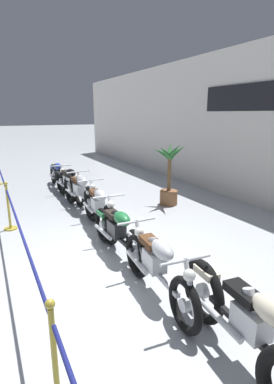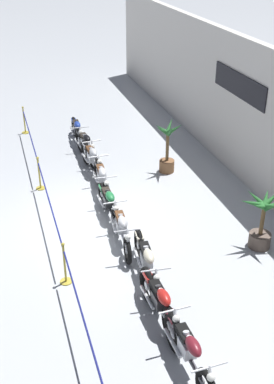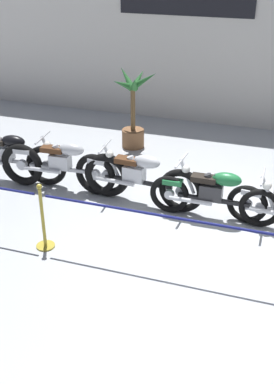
{
  "view_description": "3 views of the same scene",
  "coord_description": "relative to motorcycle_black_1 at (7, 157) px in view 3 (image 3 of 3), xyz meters",
  "views": [
    {
      "loc": [
        4.4,
        -1.35,
        2.44
      ],
      "look_at": [
        -0.83,
        1.31,
        0.89
      ],
      "focal_mm": 28.0,
      "sensor_mm": 36.0,
      "label": 1
    },
    {
      "loc": [
        10.82,
        -1.98,
        6.93
      ],
      "look_at": [
        0.08,
        1.3,
        0.74
      ],
      "focal_mm": 45.0,
      "sensor_mm": 36.0,
      "label": 2
    },
    {
      "loc": [
        0.91,
        -6.26,
        4.15
      ],
      "look_at": [
        -1.21,
        0.17,
        0.49
      ],
      "focal_mm": 45.0,
      "sensor_mm": 36.0,
      "label": 3
    }
  ],
  "objects": [
    {
      "name": "stanchion_far_left",
      "position": [
        2.42,
        -1.76,
        0.28
      ],
      "size": [
        13.94,
        0.28,
        1.05
      ],
      "color": "gold",
      "rests_on": "ground"
    },
    {
      "name": "stanchion_mid_left",
      "position": [
        1.68,
        -1.76,
        -0.13
      ],
      "size": [
        0.28,
        0.28,
        1.05
      ],
      "color": "gold",
      "rests_on": "ground"
    },
    {
      "name": "motorcycle_green_4",
      "position": [
        3.92,
        -0.19,
        -0.03
      ],
      "size": [
        2.13,
        0.62,
        0.91
      ],
      "color": "black",
      "rests_on": "ground"
    },
    {
      "name": "motorcycle_silver_2",
      "position": [
        1.18,
        -0.04,
        0.0
      ],
      "size": [
        2.46,
        0.62,
        0.99
      ],
      "color": "black",
      "rests_on": "ground"
    },
    {
      "name": "ground_plane",
      "position": [
        3.94,
        -0.72,
        -0.48
      ],
      "size": [
        120.0,
        120.0,
        0.0
      ],
      "primitive_type": "plane",
      "color": "#B2B7BC"
    },
    {
      "name": "potted_palm_right_of_row",
      "position": [
        1.71,
        2.28,
        0.27
      ],
      "size": [
        1.01,
        0.91,
        1.74
      ],
      "color": "brown",
      "rests_on": "ground"
    },
    {
      "name": "motorcycle_silver_3",
      "position": [
        2.57,
        -0.05,
        -0.0
      ],
      "size": [
        2.36,
        0.62,
        0.97
      ],
      "color": "black",
      "rests_on": "ground"
    },
    {
      "name": "motorcycle_black_1",
      "position": [
        0.0,
        0.0,
        0.0
      ],
      "size": [
        2.36,
        0.62,
        0.97
      ],
      "color": "black",
      "rests_on": "ground"
    },
    {
      "name": "back_wall",
      "position": [
        3.94,
        4.4,
        1.62
      ],
      "size": [
        28.0,
        0.29,
        4.2
      ],
      "color": "silver",
      "rests_on": "ground"
    }
  ]
}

